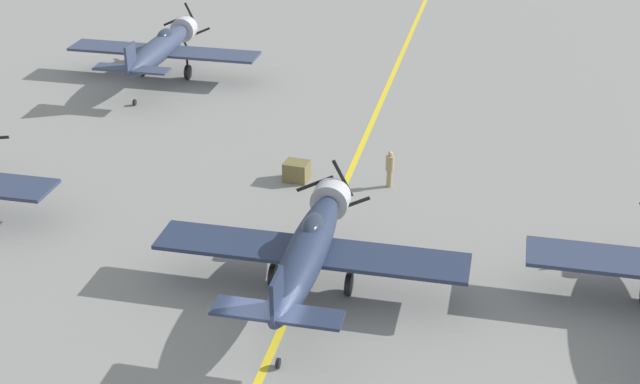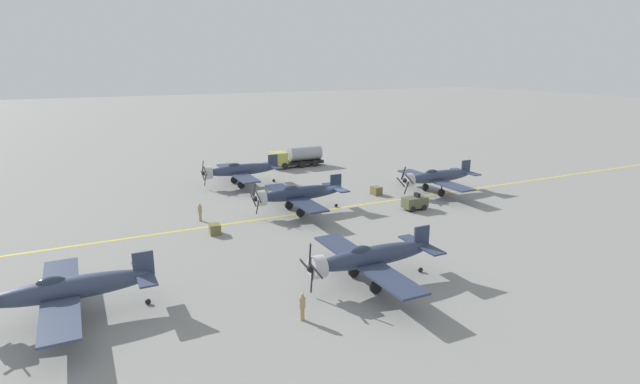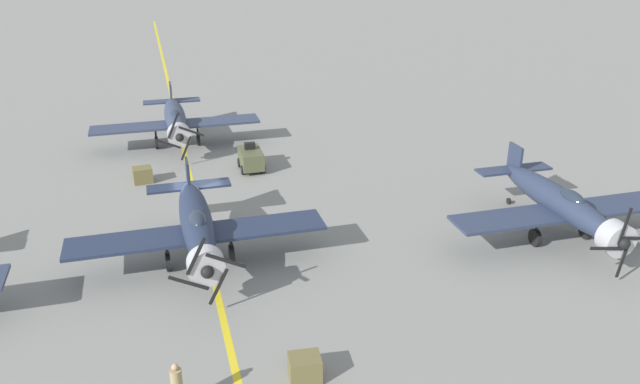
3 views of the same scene
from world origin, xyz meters
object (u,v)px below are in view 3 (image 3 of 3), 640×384
Objects in this scene: airplane_mid_center at (197,225)px; airplane_mid_left at (561,204)px; airplane_near_center at (175,119)px; ground_crew_inspecting at (177,384)px; supply_crate_mid_lane at (305,368)px; tow_tractor at (251,158)px; supply_crate_by_tanker at (143,175)px.

airplane_mid_center is 18.24m from airplane_mid_left.
airplane_near_center is at bearing -97.51° from airplane_mid_center.
ground_crew_inspecting is 4.50m from supply_crate_mid_lane.
airplane_mid_left is 21.06m from ground_crew_inspecting.
airplane_near_center is 1.00× the size of airplane_mid_center.
airplane_mid_center is 12.57m from tow_tractor.
airplane_mid_left is at bearing 133.80° from tow_tractor.
airplane_mid_left is 4.62× the size of tow_tractor.
airplane_near_center is 6.56× the size of ground_crew_inspecting.
ground_crew_inspecting is at bearing 3.67° from supply_crate_mid_lane.
supply_crate_by_tanker is at bearing -75.73° from supply_crate_mid_lane.
supply_crate_by_tanker is 21.47m from supply_crate_mid_lane.
airplane_mid_left is 10.20× the size of supply_crate_by_tanker.
ground_crew_inspecting is at bearing 6.40° from airplane_mid_left.
tow_tractor is (-4.41, 6.35, -1.22)m from airplane_near_center.
airplane_mid_center is 1.00× the size of airplane_mid_left.
airplane_mid_left is 6.56× the size of ground_crew_inspecting.
airplane_mid_center is at bearing 68.82° from tow_tractor.
ground_crew_inspecting is 1.60× the size of supply_crate_mid_lane.
airplane_near_center is at bearing -93.60° from ground_crew_inspecting.
supply_crate_by_tanker is at bearing -87.75° from ground_crew_inspecting.
tow_tractor is 22.33m from ground_crew_inspecting.
airplane_near_center reaches higher than supply_crate_mid_lane.
supply_crate_by_tanker is at bearing -84.80° from airplane_mid_center.
supply_crate_mid_lane is at bearing 85.41° from tow_tractor.
airplane_near_center is 18.02m from airplane_mid_center.
airplane_near_center reaches higher than airplane_mid_center.
supply_crate_by_tanker is 1.03× the size of supply_crate_mid_lane.
airplane_near_center is 7.83m from tow_tractor.
airplane_mid_center is 10.04m from supply_crate_mid_lane.
ground_crew_inspecting is (6.17, 21.46, 0.21)m from tow_tractor.
supply_crate_mid_lane is at bearing 88.70° from airplane_near_center.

